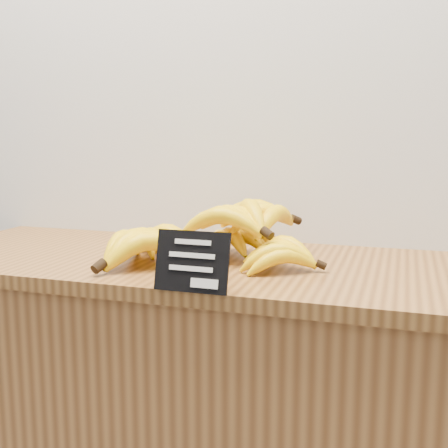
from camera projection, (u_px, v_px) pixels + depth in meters
counter_top at (231, 267)px, 1.27m from camera, size 1.51×0.54×0.03m
chalkboard_sign at (192, 262)px, 1.01m from camera, size 0.14×0.03×0.11m
banana_pile at (212, 236)px, 1.25m from camera, size 0.54×0.41×0.13m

